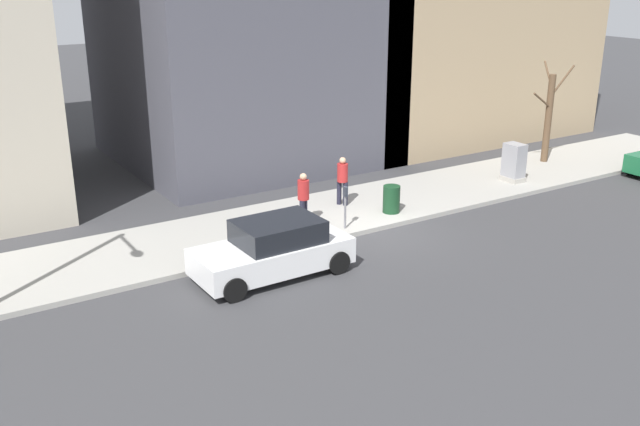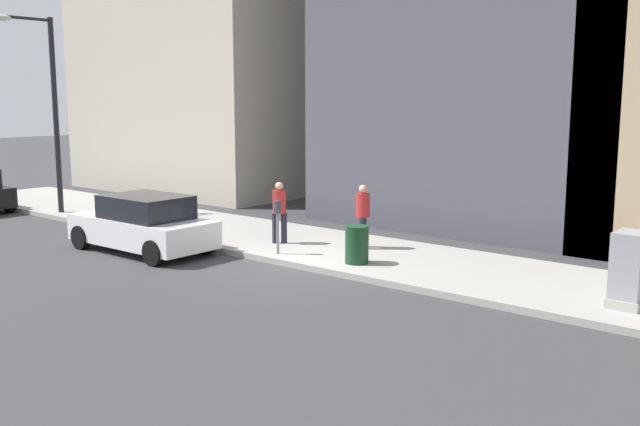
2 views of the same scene
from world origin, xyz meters
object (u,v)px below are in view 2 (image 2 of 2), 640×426
object	(u,v)px
streetlamp	(47,98)
pedestrian_midblock	(279,209)
parked_car_white	(143,224)
trash_bin	(357,245)
utility_box	(629,270)
parking_meter	(278,221)
pedestrian_near_meter	(363,213)

from	to	relation	value
streetlamp	pedestrian_midblock	size ratio (longest dim) A/B	3.92
parked_car_white	trash_bin	distance (m)	5.87
streetlamp	pedestrian_midblock	world-z (taller)	streetlamp
utility_box	streetlamp	distance (m)	18.76
parking_meter	utility_box	bearing A→B (deg)	-84.08
trash_bin	pedestrian_midblock	xyz separation A→B (m)	(0.57, 3.02, 0.49)
parked_car_white	trash_bin	bearing A→B (deg)	-70.44
pedestrian_near_meter	parking_meter	bearing A→B (deg)	-59.91
trash_bin	pedestrian_near_meter	distance (m)	1.83
utility_box	pedestrian_midblock	distance (m)	9.08
trash_bin	pedestrian_near_meter	xyz separation A→B (m)	(1.50, 0.93, 0.49)
utility_box	pedestrian_midblock	size ratio (longest dim) A/B	0.86
parking_meter	utility_box	size ratio (longest dim) A/B	0.94
utility_box	streetlamp	bearing A→B (deg)	93.15
trash_bin	pedestrian_near_meter	world-z (taller)	pedestrian_near_meter
trash_bin	streetlamp	bearing A→B (deg)	92.85
streetlamp	trash_bin	bearing A→B (deg)	-87.15
parking_meter	pedestrian_near_meter	xyz separation A→B (m)	(1.95, -1.21, 0.11)
streetlamp	trash_bin	xyz separation A→B (m)	(0.62, -12.41, -3.42)
parked_car_white	trash_bin	xyz separation A→B (m)	(2.03, -5.51, -0.14)
parked_car_white	pedestrian_near_meter	size ratio (longest dim) A/B	2.54
utility_box	trash_bin	xyz separation A→B (m)	(-0.40, 6.05, -0.25)
parked_car_white	pedestrian_near_meter	distance (m)	5.79
utility_box	pedestrian_near_meter	world-z (taller)	pedestrian_near_meter
utility_box	streetlamp	world-z (taller)	streetlamp
streetlamp	pedestrian_midblock	xyz separation A→B (m)	(1.18, -9.39, -2.93)
parking_meter	parked_car_white	bearing A→B (deg)	115.15
streetlamp	pedestrian_midblock	bearing A→B (deg)	-82.81
utility_box	pedestrian_near_meter	xyz separation A→B (m)	(1.10, 6.98, 0.24)
utility_box	parked_car_white	bearing A→B (deg)	101.88
pedestrian_near_meter	utility_box	bearing A→B (deg)	52.98
parking_meter	utility_box	distance (m)	8.24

